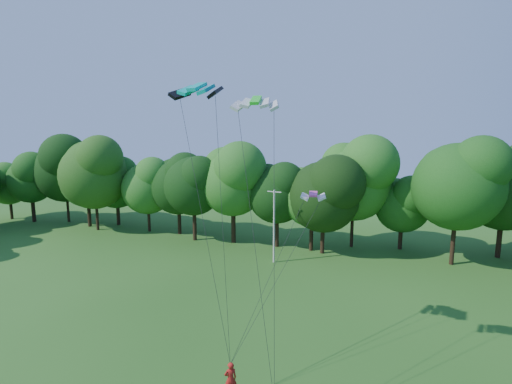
% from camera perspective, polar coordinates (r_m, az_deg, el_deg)
% --- Properties ---
extents(utility_pole, '(1.54, 0.34, 7.76)m').
position_cam_1_polar(utility_pole, '(41.83, 2.59, -4.79)').
color(utility_pole, silver).
rests_on(utility_pole, ground).
extents(kite_flyer_left, '(0.82, 0.78, 1.89)m').
position_cam_1_polar(kite_flyer_left, '(23.47, -3.67, -25.09)').
color(kite_flyer_left, '#AE1B16').
rests_on(kite_flyer_left, ground).
extents(kite_teal, '(3.15, 1.70, 0.62)m').
position_cam_1_polar(kite_teal, '(23.84, -8.44, 14.64)').
color(kite_teal, '#05A89C').
rests_on(kite_teal, ground).
extents(kite_green, '(2.50, 1.35, 0.54)m').
position_cam_1_polar(kite_green, '(21.15, -0.03, 12.98)').
color(kite_green, '#20DA27').
rests_on(kite_green, ground).
extents(kite_pink, '(1.78, 1.05, 0.31)m').
position_cam_1_polar(kite_pink, '(27.09, 8.17, -0.28)').
color(kite_pink, '#E33FA6').
rests_on(kite_pink, ground).
extents(tree_back_west, '(10.10, 10.10, 14.69)m').
position_cam_1_polar(tree_back_west, '(58.51, -22.17, 3.71)').
color(tree_back_west, '#352115').
rests_on(tree_back_west, ground).
extents(tree_back_center, '(8.74, 8.74, 12.71)m').
position_cam_1_polar(tree_back_center, '(44.69, 9.69, 1.14)').
color(tree_back_center, black).
rests_on(tree_back_center, ground).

